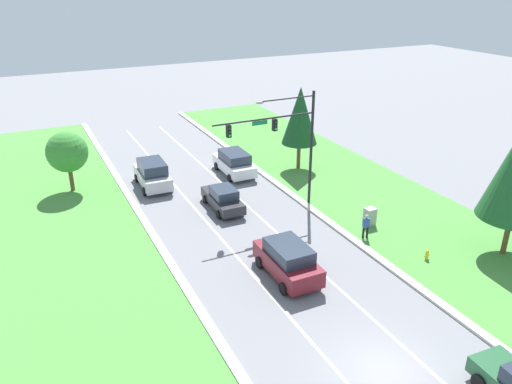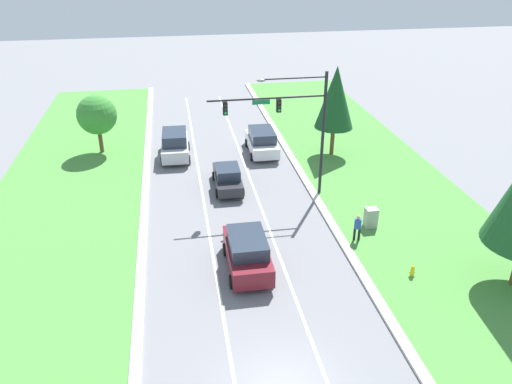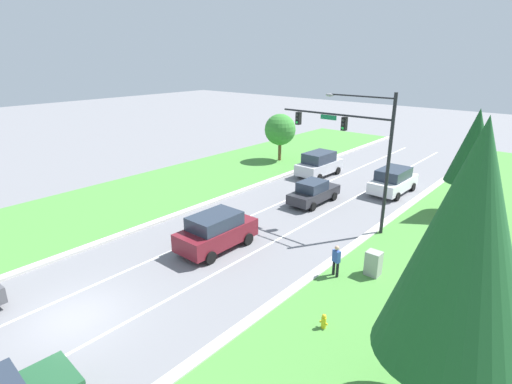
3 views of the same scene
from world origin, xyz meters
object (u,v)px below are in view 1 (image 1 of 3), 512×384
object	(u,v)px
white_suv	(234,163)
utility_cabinet	(370,217)
pedestrian	(366,225)
fire_hydrant	(427,255)
charcoal_sedan	(223,198)
silver_suv	(153,174)
conifer_far_right_tree	(300,116)
oak_far_left_tree	(67,152)
burgundy_suv	(288,260)
traffic_signal_mast	(286,135)

from	to	relation	value
white_suv	utility_cabinet	distance (m)	13.41
pedestrian	fire_hydrant	xyz separation A→B (m)	(1.63, -3.76, -0.59)
white_suv	charcoal_sedan	distance (m)	6.88
silver_suv	conifer_far_right_tree	bearing A→B (deg)	-5.78
charcoal_sedan	conifer_far_right_tree	world-z (taller)	conifer_far_right_tree
fire_hydrant	oak_far_left_tree	xyz separation A→B (m)	(-17.39, 19.98, 2.86)
silver_suv	oak_far_left_tree	bearing A→B (deg)	163.68
burgundy_suv	conifer_far_right_tree	bearing A→B (deg)	57.79
traffic_signal_mast	charcoal_sedan	bearing A→B (deg)	154.44
utility_cabinet	oak_far_left_tree	world-z (taller)	oak_far_left_tree
utility_cabinet	pedestrian	bearing A→B (deg)	-136.00
burgundy_suv	charcoal_sedan	world-z (taller)	burgundy_suv
burgundy_suv	utility_cabinet	xyz separation A→B (m)	(7.93, 2.88, -0.40)
silver_suv	fire_hydrant	xyz separation A→B (m)	(11.50, -18.04, -0.75)
white_suv	traffic_signal_mast	bearing A→B (deg)	-85.48
traffic_signal_mast	oak_far_left_tree	bearing A→B (deg)	142.85
traffic_signal_mast	silver_suv	distance (m)	11.85
white_suv	fire_hydrant	distance (m)	18.33
utility_cabinet	charcoal_sedan	bearing A→B (deg)	138.94
burgundy_suv	white_suv	world-z (taller)	burgundy_suv
charcoal_sedan	oak_far_left_tree	bearing A→B (deg)	139.65
charcoal_sedan	traffic_signal_mast	bearing A→B (deg)	-24.66
oak_far_left_tree	white_suv	bearing A→B (deg)	-9.93
burgundy_suv	charcoal_sedan	size ratio (longest dim) A/B	1.03
traffic_signal_mast	silver_suv	bearing A→B (deg)	132.30
traffic_signal_mast	burgundy_suv	size ratio (longest dim) A/B	1.78
fire_hydrant	conifer_far_right_tree	xyz separation A→B (m)	(0.86, 16.38, 4.39)
charcoal_sedan	conifer_far_right_tree	size ratio (longest dim) A/B	0.64
white_suv	utility_cabinet	xyz separation A→B (m)	(4.29, -12.70, -0.36)
burgundy_suv	pedestrian	size ratio (longest dim) A/B	2.78
white_suv	conifer_far_right_tree	size ratio (longest dim) A/B	0.69
charcoal_sedan	fire_hydrant	xyz separation A→B (m)	(8.09, -11.82, -0.49)
traffic_signal_mast	oak_far_left_tree	xyz separation A→B (m)	(-13.28, 10.06, -2.33)
pedestrian	white_suv	bearing A→B (deg)	-59.52
utility_cabinet	fire_hydrant	bearing A→B (deg)	-86.54
fire_hydrant	silver_suv	bearing A→B (deg)	122.52
pedestrian	conifer_far_right_tree	size ratio (longest dim) A/B	0.24
charcoal_sedan	oak_far_left_tree	xyz separation A→B (m)	(-9.30, 8.16, 2.37)
charcoal_sedan	silver_suv	xyz separation A→B (m)	(-3.42, 6.22, 0.26)
traffic_signal_mast	oak_far_left_tree	size ratio (longest dim) A/B	1.75
burgundy_suv	oak_far_left_tree	bearing A→B (deg)	117.58
traffic_signal_mast	utility_cabinet	world-z (taller)	traffic_signal_mast
burgundy_suv	oak_far_left_tree	world-z (taller)	oak_far_left_tree
utility_cabinet	white_suv	bearing A→B (deg)	108.65
conifer_far_right_tree	oak_far_left_tree	size ratio (longest dim) A/B	1.50
pedestrian	fire_hydrant	bearing A→B (deg)	132.05
burgundy_suv	utility_cabinet	size ratio (longest dim) A/B	3.59
traffic_signal_mast	charcoal_sedan	distance (m)	6.45
fire_hydrant	oak_far_left_tree	world-z (taller)	oak_far_left_tree
pedestrian	conifer_far_right_tree	xyz separation A→B (m)	(2.50, 12.63, 3.80)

